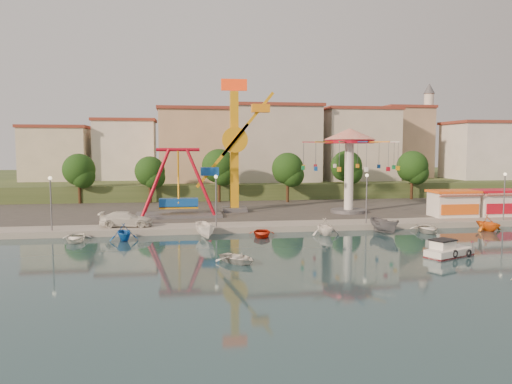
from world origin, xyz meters
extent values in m
plane|color=#122D34|center=(0.00, 0.00, 0.00)|extent=(200.00, 200.00, 0.00)
cube|color=#9E998E|center=(0.00, 62.00, 0.30)|extent=(200.00, 100.00, 0.60)
cube|color=#4C4944|center=(0.00, 30.00, 0.60)|extent=(90.00, 28.00, 0.01)
cube|color=#384C26|center=(0.00, 67.00, 1.50)|extent=(200.00, 60.00, 3.00)
cube|color=#59595E|center=(-11.82, 21.46, 0.75)|extent=(10.00, 5.00, 0.30)
cube|color=#124BA3|center=(-11.82, 21.46, 2.20)|extent=(4.50, 1.40, 1.00)
cylinder|color=#AA0D1F|center=(-11.82, 21.46, 8.40)|extent=(5.00, 0.40, 0.40)
cube|color=#59595E|center=(-4.86, 25.04, 0.85)|extent=(3.00, 3.00, 0.50)
cube|color=#EEA314|center=(-4.86, 25.04, 8.10)|extent=(1.00, 1.00, 15.00)
cube|color=#F3380D|center=(-4.86, 25.04, 16.40)|extent=(3.20, 0.50, 1.40)
cylinder|color=#EEA314|center=(-4.86, 24.24, 9.60)|extent=(3.20, 0.50, 3.20)
cube|color=#EEA314|center=(-3.27, 24.04, 11.54)|extent=(6.60, 0.35, 7.97)
cube|color=orange|center=(-1.69, 24.04, 13.47)|extent=(2.20, 1.20, 1.00)
cylinder|color=#59595E|center=(8.97, 21.57, 0.80)|extent=(4.40, 4.40, 0.40)
cylinder|color=white|center=(8.97, 21.57, 5.10)|extent=(1.10, 1.10, 9.00)
cylinder|color=#AA0D1F|center=(8.97, 21.57, 9.40)|extent=(6.00, 6.00, 0.50)
cone|color=red|center=(8.97, 21.57, 10.30)|extent=(6.40, 6.40, 1.40)
cube|color=white|center=(19.93, 16.50, 2.00)|extent=(5.00, 3.00, 2.80)
cube|color=#EB5C14|center=(19.93, 16.50, 3.55)|extent=(5.40, 3.40, 0.25)
cube|color=red|center=(19.93, 14.80, 3.20)|extent=(5.00, 0.77, 0.43)
cube|color=white|center=(25.52, 16.50, 2.00)|extent=(5.00, 3.00, 2.80)
cube|color=#B60E1F|center=(25.52, 16.50, 3.55)|extent=(5.40, 3.40, 0.25)
cube|color=red|center=(25.52, 14.80, 3.20)|extent=(5.00, 0.77, 0.43)
cylinder|color=#59595E|center=(-24.00, 13.00, 3.10)|extent=(0.14, 0.14, 5.00)
cylinder|color=#59595E|center=(-8.00, 13.00, 3.10)|extent=(0.14, 0.14, 5.00)
cylinder|color=#59595E|center=(8.00, 13.00, 3.10)|extent=(0.14, 0.14, 5.00)
cylinder|color=#59595E|center=(24.00, 13.00, 3.10)|extent=(0.14, 0.14, 5.00)
cylinder|color=#382314|center=(-26.00, 36.98, 2.40)|extent=(0.44, 0.44, 3.60)
sphere|color=black|center=(-26.00, 36.98, 5.49)|extent=(4.60, 4.60, 4.60)
cylinder|color=#382314|center=(-16.00, 36.24, 2.30)|extent=(0.44, 0.44, 3.40)
sphere|color=black|center=(-16.00, 36.24, 5.22)|extent=(4.35, 4.35, 4.35)
cylinder|color=#382314|center=(-6.00, 35.81, 2.56)|extent=(0.44, 0.44, 3.92)
sphere|color=black|center=(-6.00, 35.81, 5.94)|extent=(5.02, 5.02, 5.02)
cylinder|color=#382314|center=(4.00, 34.36, 2.43)|extent=(0.44, 0.44, 3.66)
sphere|color=black|center=(4.00, 34.36, 5.58)|extent=(4.68, 4.68, 4.68)
cylinder|color=#382314|center=(14.00, 37.35, 2.50)|extent=(0.44, 0.44, 3.80)
sphere|color=black|center=(14.00, 37.35, 5.77)|extent=(4.86, 4.86, 4.86)
cylinder|color=#382314|center=(24.00, 35.54, 2.49)|extent=(0.44, 0.44, 3.77)
sphere|color=black|center=(24.00, 35.54, 5.73)|extent=(4.83, 4.83, 4.83)
cube|color=beige|center=(-33.37, 46.06, 8.93)|extent=(9.26, 9.53, 11.87)
cube|color=silver|center=(-21.33, 51.38, 7.32)|extent=(12.33, 9.01, 8.63)
cube|color=tan|center=(-8.19, 51.96, 8.62)|extent=(11.95, 9.28, 11.23)
cube|color=beige|center=(5.60, 48.80, 7.60)|extent=(12.59, 10.50, 9.20)
cube|color=beige|center=(19.07, 52.20, 7.62)|extent=(10.75, 9.23, 9.24)
cube|color=tan|center=(32.37, 50.33, 8.61)|extent=(12.77, 10.96, 11.21)
cube|color=silver|center=(44.15, 48.77, 9.18)|extent=(8.23, 8.98, 12.36)
cylinder|color=silver|center=(36.00, 54.00, 11.00)|extent=(1.80, 1.80, 16.00)
cylinder|color=#59595E|center=(36.00, 54.00, 16.00)|extent=(2.80, 2.80, 0.30)
cone|color=#59595E|center=(36.00, 54.00, 20.00)|extent=(2.20, 2.20, 2.00)
cube|color=white|center=(9.56, -1.05, 0.26)|extent=(4.55, 3.29, 0.77)
cube|color=#AA0D1F|center=(9.56, -1.05, 0.07)|extent=(4.55, 3.29, 0.14)
cube|color=white|center=(9.05, -0.96, 0.90)|extent=(2.09, 1.89, 0.77)
cube|color=black|center=(9.05, -0.96, 1.32)|extent=(2.32, 2.12, 0.10)
torus|color=black|center=(9.56, -1.90, 0.38)|extent=(0.66, 0.43, 0.65)
torus|color=black|center=(10.75, -1.86, 0.38)|extent=(0.66, 0.43, 0.65)
imported|color=silver|center=(-7.35, -0.76, 0.35)|extent=(3.95, 4.19, 0.71)
imported|color=silver|center=(-17.10, 14.39, 1.36)|extent=(5.39, 2.49, 1.53)
imported|color=white|center=(-21.20, 9.80, 0.38)|extent=(2.83, 3.80, 0.75)
imported|color=blue|center=(-16.84, 9.80, 0.80)|extent=(3.25, 3.56, 1.60)
imported|color=white|center=(-9.26, 9.80, 0.78)|extent=(2.23, 4.27, 1.57)
imported|color=red|center=(-3.82, 9.80, 0.36)|extent=(3.08, 3.89, 0.73)
imported|color=white|center=(2.54, 9.80, 0.84)|extent=(3.18, 3.56, 1.68)
imported|color=slate|center=(8.71, 9.80, 0.80)|extent=(2.46, 4.40, 1.61)
imported|color=white|center=(13.33, 9.80, 0.42)|extent=(3.66, 4.57, 0.84)
imported|color=orange|center=(20.03, 9.80, 0.84)|extent=(3.42, 3.74, 1.68)
camera|label=1|loc=(-11.41, -37.40, 8.63)|focal=35.00mm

